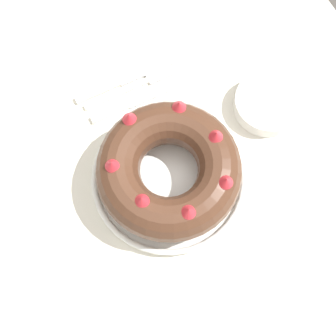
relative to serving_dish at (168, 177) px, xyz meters
name	(u,v)px	position (x,y,z in m)	size (l,w,h in m)	color
ground_plane	(159,247)	(0.00, -0.04, -0.74)	(8.00, 8.00, 0.00)	#4C4742
dining_table	(154,198)	(0.00, -0.04, -0.09)	(1.33, 1.12, 0.73)	silver
serving_dish	(168,177)	(0.00, 0.00, 0.00)	(0.31, 0.31, 0.02)	white
bundt_cake	(168,168)	(0.00, 0.00, 0.05)	(0.28, 0.28, 0.10)	#4C2D1E
fork	(136,86)	(-0.22, 0.03, -0.01)	(0.02, 0.21, 0.01)	white
serving_knife	(118,83)	(-0.24, 0.00, -0.01)	(0.02, 0.23, 0.01)	white
cake_knife	(126,106)	(-0.18, -0.01, -0.01)	(0.02, 0.18, 0.01)	white
side_bowl	(267,104)	(-0.05, 0.26, 0.01)	(0.14, 0.14, 0.03)	white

